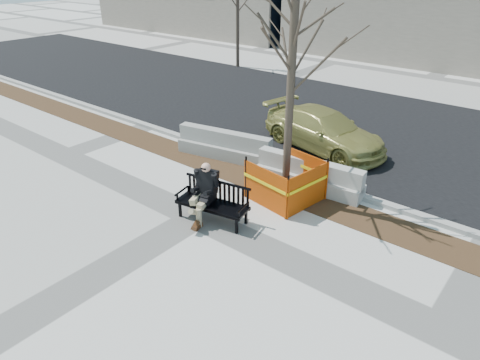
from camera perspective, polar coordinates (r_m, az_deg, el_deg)
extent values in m
plane|color=beige|center=(11.26, -5.65, -4.82)|extent=(120.00, 120.00, 0.00)
cube|color=#47301C|center=(12.97, 2.35, -0.09)|extent=(40.00, 1.20, 0.02)
cube|color=black|center=(17.94, 14.43, 6.97)|extent=(60.00, 10.40, 0.01)
cube|color=#9E9B93|center=(13.64, 4.76, 1.54)|extent=(60.00, 0.25, 0.12)
imported|color=#9F994A|center=(15.48, 10.68, 4.11)|extent=(4.84, 2.73, 1.32)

